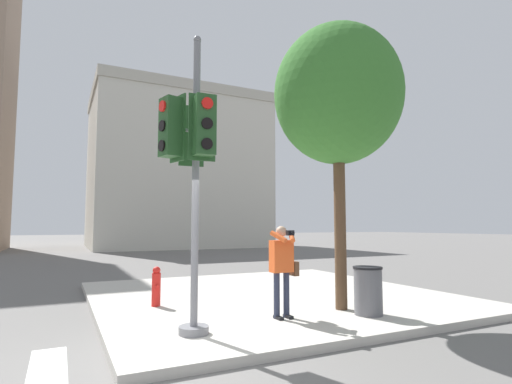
{
  "coord_description": "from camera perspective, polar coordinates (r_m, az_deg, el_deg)",
  "views": [
    {
      "loc": [
        -1.13,
        -5.25,
        1.79
      ],
      "look_at": [
        1.98,
        1.09,
        2.38
      ],
      "focal_mm": 28.0,
      "sensor_mm": 36.0,
      "label": 1
    }
  ],
  "objects": [
    {
      "name": "fire_hydrant",
      "position": [
        8.68,
        -14.06,
        -12.95
      ],
      "size": [
        0.18,
        0.24,
        0.8
      ],
      "color": "red",
      "rests_on": "sidewalk_corner"
    },
    {
      "name": "sidewalk_corner",
      "position": [
        10.04,
        1.79,
        -14.65
      ],
      "size": [
        8.0,
        8.0,
        0.14
      ],
      "color": "#BCB7AD",
      "rests_on": "ground_plane"
    },
    {
      "name": "building_right",
      "position": [
        35.45,
        -11.33,
        2.86
      ],
      "size": [
        14.04,
        10.84,
        12.89
      ],
      "color": "beige",
      "rests_on": "ground_plane"
    },
    {
      "name": "person_photographer",
      "position": [
        7.33,
        3.81,
        -10.08
      ],
      "size": [
        0.58,
        0.54,
        1.64
      ],
      "color": "black",
      "rests_on": "sidewalk_corner"
    },
    {
      "name": "trash_bin",
      "position": [
        7.91,
        15.72,
        -13.4
      ],
      "size": [
        0.54,
        0.54,
        0.88
      ],
      "color": "#5B5B60",
      "rests_on": "sidewalk_corner"
    },
    {
      "name": "street_tree",
      "position": [
        8.63,
        11.6,
        13.33
      ],
      "size": [
        2.63,
        2.63,
        5.79
      ],
      "color": "brown",
      "rests_on": "sidewalk_corner"
    },
    {
      "name": "traffic_signal_pole",
      "position": [
        6.34,
        -9.39,
        5.32
      ],
      "size": [
        0.85,
        1.23,
        4.71
      ],
      "color": "slate",
      "rests_on": "sidewalk_corner"
    },
    {
      "name": "ground_plane",
      "position": [
        5.66,
        -14.43,
        -23.08
      ],
      "size": [
        160.0,
        160.0,
        0.0
      ],
      "primitive_type": "plane",
      "color": "slate"
    }
  ]
}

